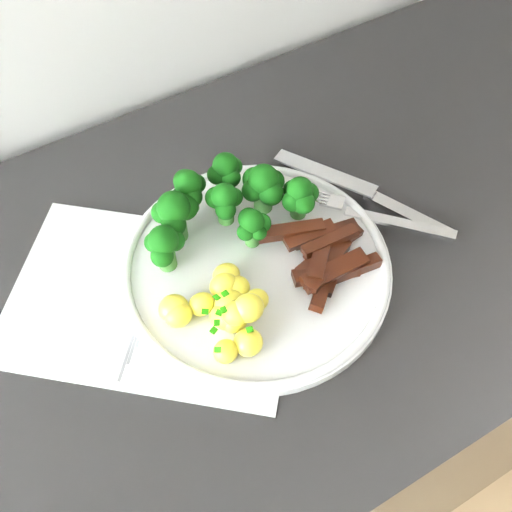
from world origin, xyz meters
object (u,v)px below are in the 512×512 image
at_px(beef_strips, 325,257).
at_px(knife, 384,203).
at_px(fork, 376,216).
at_px(recipe_paper, 152,298).
at_px(broccoli, 225,201).
at_px(plate, 256,266).
at_px(potatoes, 224,308).
at_px(counter, 292,386).

distance_m(beef_strips, knife, 0.12).
bearing_deg(fork, recipe_paper, 171.16).
bearing_deg(knife, recipe_paper, 174.99).
xyz_separation_m(broccoli, beef_strips, (0.07, -0.11, -0.03)).
distance_m(recipe_paper, plate, 0.12).
relative_size(potatoes, knife, 0.51).
bearing_deg(broccoli, knife, -20.90).
distance_m(counter, plate, 0.47).
distance_m(counter, recipe_paper, 0.50).
bearing_deg(knife, beef_strips, -162.17).
height_order(potatoes, beef_strips, potatoes).
bearing_deg(knife, counter, 174.80).
xyz_separation_m(recipe_paper, knife, (0.30, -0.03, 0.01)).
relative_size(fork, knife, 0.75).
relative_size(potatoes, beef_strips, 0.94).
relative_size(beef_strips, fork, 0.73).
distance_m(plate, knife, 0.18).
height_order(counter, recipe_paper, recipe_paper).
bearing_deg(recipe_paper, counter, -4.92).
distance_m(counter, fork, 0.48).
relative_size(potatoes, fork, 0.68).
xyz_separation_m(plate, knife, (0.18, 0.00, -0.00)).
distance_m(recipe_paper, beef_strips, 0.20).
bearing_deg(potatoes, counter, 18.64).
bearing_deg(beef_strips, plate, 152.34).
bearing_deg(plate, potatoes, -147.87).
xyz_separation_m(recipe_paper, plate, (0.12, -0.03, 0.01)).
bearing_deg(knife, fork, -147.82).
xyz_separation_m(counter, fork, (0.08, -0.03, 0.47)).
xyz_separation_m(potatoes, fork, (0.22, 0.02, -0.01)).
xyz_separation_m(plate, fork, (0.16, -0.02, 0.01)).
relative_size(counter, plate, 7.72).
bearing_deg(recipe_paper, beef_strips, -18.41).
bearing_deg(broccoli, counter, -36.72).
bearing_deg(plate, counter, 6.52).
bearing_deg(potatoes, recipe_paper, 131.24).
xyz_separation_m(counter, beef_strips, (-0.01, -0.05, 0.47)).
bearing_deg(recipe_paper, broccoli, 19.98).
bearing_deg(plate, broccoli, 90.26).
xyz_separation_m(fork, knife, (0.03, 0.02, -0.01)).
bearing_deg(beef_strips, knife, 17.83).
relative_size(recipe_paper, knife, 1.73).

